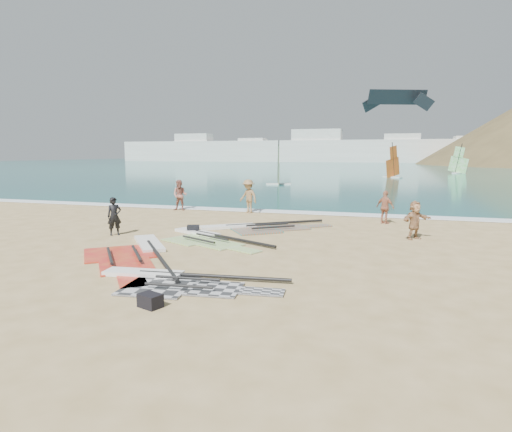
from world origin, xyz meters
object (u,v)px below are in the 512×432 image
(person_wetsuit, at_px, (114,216))
(gear_bag_near, at_px, (193,229))
(beachgoer_left, at_px, (180,195))
(beachgoer_back, at_px, (385,207))
(rig_orange, at_px, (257,227))
(gear_bag_far, at_px, (150,301))
(rig_green, at_px, (206,238))
(beachgoer_right, at_px, (415,220))
(rig_grey, at_px, (173,281))
(rig_red, at_px, (138,253))
(beachgoer_mid, at_px, (248,196))

(person_wetsuit, bearing_deg, gear_bag_near, -19.92)
(gear_bag_near, xyz_separation_m, beachgoer_left, (-3.76, 6.24, 0.73))
(person_wetsuit, bearing_deg, beachgoer_back, -15.69)
(rig_orange, height_order, beachgoer_back, beachgoer_back)
(gear_bag_near, xyz_separation_m, gear_bag_far, (2.87, -8.24, -0.01))
(rig_green, relative_size, beachgoer_back, 3.18)
(gear_bag_near, xyz_separation_m, person_wetsuit, (-2.82, -1.39, 0.61))
(rig_green, xyz_separation_m, rig_orange, (1.20, 2.87, 0.00))
(beachgoer_left, distance_m, beachgoer_right, 13.46)
(person_wetsuit, xyz_separation_m, beachgoer_right, (11.57, 2.65, -0.02))
(rig_orange, xyz_separation_m, person_wetsuit, (-5.05, -3.20, 0.72))
(beachgoer_right, bearing_deg, person_wetsuit, 148.86)
(rig_grey, distance_m, person_wetsuit, 7.40)
(rig_grey, distance_m, gear_bag_far, 1.79)
(rig_orange, distance_m, gear_bag_near, 2.87)
(rig_grey, relative_size, beachgoer_left, 2.90)
(rig_grey, xyz_separation_m, beachgoer_right, (6.27, 7.76, 0.70))
(rig_red, bearing_deg, beachgoer_mid, 138.81)
(rig_grey, relative_size, beachgoer_back, 3.28)
(rig_orange, distance_m, beachgoer_right, 6.58)
(person_wetsuit, bearing_deg, beachgoer_left, 50.92)
(rig_red, bearing_deg, rig_grey, 7.63)
(rig_green, relative_size, gear_bag_far, 10.10)
(rig_red, relative_size, gear_bag_near, 12.16)
(gear_bag_far, bearing_deg, gear_bag_near, 109.19)
(rig_grey, bearing_deg, beachgoer_left, 109.99)
(rig_green, distance_m, gear_bag_near, 1.49)
(beachgoer_back, bearing_deg, rig_orange, 60.74)
(person_wetsuit, xyz_separation_m, beachgoer_mid, (3.17, 7.77, 0.16))
(beachgoer_mid, bearing_deg, gear_bag_far, -53.78)
(rig_green, distance_m, rig_red, 3.19)
(person_wetsuit, distance_m, beachgoer_back, 12.13)
(gear_bag_near, bearing_deg, rig_orange, 39.08)
(rig_green, xyz_separation_m, beachgoer_back, (6.61, 5.82, 0.73))
(rig_green, bearing_deg, rig_grey, -49.04)
(rig_green, xyz_separation_m, beachgoer_left, (-4.79, 7.30, 0.84))
(gear_bag_far, height_order, beachgoer_mid, beachgoer_mid)
(rig_green, bearing_deg, person_wetsuit, -149.16)
(gear_bag_far, bearing_deg, rig_red, 125.23)
(person_wetsuit, relative_size, beachgoer_left, 0.87)
(person_wetsuit, height_order, beachgoer_right, person_wetsuit)
(gear_bag_far, bearing_deg, beachgoer_right, 58.26)
(rig_green, height_order, person_wetsuit, person_wetsuit)
(rig_orange, relative_size, rig_red, 0.92)
(gear_bag_near, height_order, person_wetsuit, person_wetsuit)
(rig_orange, bearing_deg, rig_grey, -124.37)
(rig_green, xyz_separation_m, beachgoer_mid, (-0.68, 7.45, 0.88))
(rig_green, xyz_separation_m, person_wetsuit, (-3.85, -0.32, 0.72))
(rig_grey, distance_m, beachgoer_left, 14.21)
(rig_grey, height_order, gear_bag_near, gear_bag_near)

